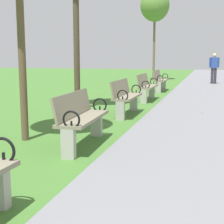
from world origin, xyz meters
TOP-DOWN VIEW (x-y plane):
  - paved_walkway at (1.53, 18.00)m, footprint 3.07×44.00m
  - park_bench_3 at (-0.50, 6.24)m, footprint 0.53×1.62m
  - park_bench_4 at (-0.50, 9.41)m, footprint 0.47×1.60m
  - park_bench_5 at (-0.50, 12.43)m, footprint 0.49×1.61m
  - park_bench_6 at (-0.50, 15.71)m, footprint 0.49×1.60m
  - tree_4 at (-1.82, 22.23)m, footprint 1.74×1.74m
  - pedestrian_walking at (1.75, 20.28)m, footprint 0.53×0.26m
  - scattered_leaves at (-0.32, 8.41)m, footprint 5.45×20.32m

SIDE VIEW (x-z plane):
  - scattered_leaves at x=-0.32m, z-range 0.00..0.02m
  - paved_walkway at x=1.53m, z-range 0.00..0.02m
  - park_bench_3 at x=-0.50m, z-range 0.04..0.93m
  - park_bench_4 at x=-0.50m, z-range 0.04..0.93m
  - park_bench_5 at x=-0.50m, z-range 0.04..0.93m
  - park_bench_6 at x=-0.50m, z-range 0.04..0.93m
  - pedestrian_walking at x=1.75m, z-range 0.12..1.74m
  - tree_4 at x=-1.82m, z-range 1.74..7.21m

